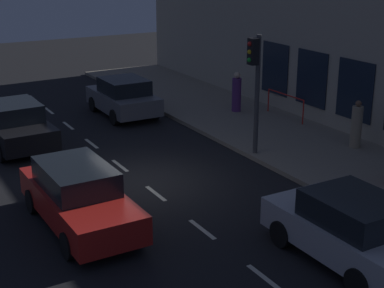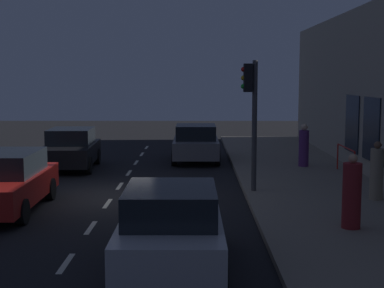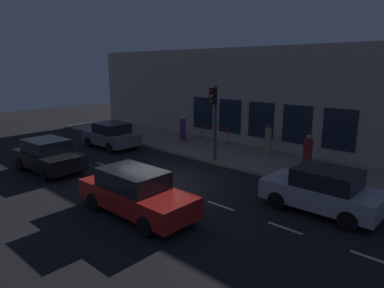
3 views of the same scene
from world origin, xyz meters
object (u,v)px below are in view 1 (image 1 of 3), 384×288
(traffic_light, at_px, (255,76))
(pedestrian_0, at_px, (356,126))
(parked_car_0, at_px, (123,97))
(pedestrian_1, at_px, (237,93))
(parked_car_1, at_px, (16,125))
(parked_car_3, at_px, (350,228))
(parked_car_2, at_px, (79,196))

(traffic_light, height_order, pedestrian_0, traffic_light)
(traffic_light, height_order, parked_car_0, traffic_light)
(parked_car_0, distance_m, pedestrian_1, 4.72)
(parked_car_1, relative_size, pedestrian_1, 2.42)
(parked_car_1, bearing_deg, parked_car_3, 108.52)
(parked_car_0, relative_size, parked_car_2, 0.83)
(parked_car_2, relative_size, parked_car_3, 1.16)
(traffic_light, bearing_deg, pedestrian_1, 62.01)
(parked_car_2, bearing_deg, parked_car_1, -92.24)
(traffic_light, xyz_separation_m, parked_car_2, (-6.72, -2.03, -1.98))
(traffic_light, distance_m, parked_car_2, 7.30)
(parked_car_0, xyz_separation_m, parked_car_1, (-4.91, -1.95, 0.00))
(parked_car_2, height_order, pedestrian_1, pedestrian_1)
(parked_car_2, xyz_separation_m, pedestrian_1, (9.25, 6.78, 0.12))
(parked_car_0, relative_size, parked_car_1, 0.95)
(parked_car_0, xyz_separation_m, pedestrian_0, (5.08, -8.18, 0.12))
(traffic_light, distance_m, parked_car_0, 7.42)
(traffic_light, distance_m, parked_car_1, 8.48)
(parked_car_3, relative_size, pedestrian_0, 2.42)
(parked_car_2, xyz_separation_m, pedestrian_0, (10.15, 0.80, 0.11))
(parked_car_3, bearing_deg, traffic_light, 72.02)
(parked_car_0, height_order, pedestrian_1, pedestrian_1)
(pedestrian_1, bearing_deg, parked_car_3, -1.42)
(parked_car_1, xyz_separation_m, parked_car_2, (-0.16, -7.03, 0.00))
(traffic_light, distance_m, parked_car_3, 7.28)
(traffic_light, height_order, pedestrian_1, traffic_light)
(traffic_light, relative_size, parked_car_0, 1.03)
(parked_car_1, relative_size, pedestrian_0, 2.43)
(parked_car_1, height_order, parked_car_3, same)
(parked_car_1, height_order, parked_car_2, same)
(parked_car_0, bearing_deg, pedestrian_1, -27.75)
(parked_car_2, bearing_deg, traffic_light, -164.13)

